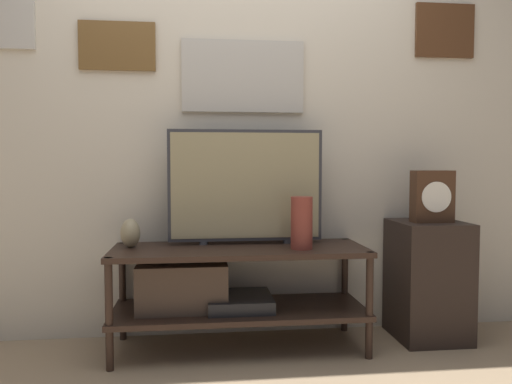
{
  "coord_description": "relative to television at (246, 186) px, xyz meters",
  "views": [
    {
      "loc": [
        -0.23,
        -2.46,
        1.05
      ],
      "look_at": [
        0.09,
        0.3,
        0.89
      ],
      "focal_mm": 35.0,
      "sensor_mm": 36.0,
      "label": 1
    }
  ],
  "objects": [
    {
      "name": "media_console",
      "position": [
        -0.17,
        -0.11,
        -0.55
      ],
      "size": [
        1.41,
        0.51,
        0.58
      ],
      "color": "black",
      "rests_on": "ground_plane"
    },
    {
      "name": "side_table",
      "position": [
        1.09,
        -0.07,
        -0.57
      ],
      "size": [
        0.4,
        0.42,
        0.7
      ],
      "color": "black",
      "rests_on": "ground_plane"
    },
    {
      "name": "wall_back",
      "position": [
        -0.05,
        0.19,
        0.44
      ],
      "size": [
        6.4,
        0.08,
        2.7
      ],
      "color": "beige",
      "rests_on": "ground_plane"
    },
    {
      "name": "ground_plane",
      "position": [
        -0.05,
        -0.41,
        -0.92
      ],
      "size": [
        12.0,
        12.0,
        0.0
      ],
      "primitive_type": "plane",
      "color": "#997F60"
    },
    {
      "name": "mantel_clock",
      "position": [
        1.09,
        -0.1,
        -0.06
      ],
      "size": [
        0.24,
        0.11,
        0.3
      ],
      "color": "#422819",
      "rests_on": "side_table"
    },
    {
      "name": "television",
      "position": [
        0.0,
        0.0,
        0.0
      ],
      "size": [
        0.89,
        0.05,
        0.66
      ],
      "color": "#333338",
      "rests_on": "media_console"
    },
    {
      "name": "vase_urn_stoneware",
      "position": [
        -0.65,
        -0.04,
        -0.26
      ],
      "size": [
        0.11,
        0.14,
        0.16
      ],
      "color": "tan",
      "rests_on": "media_console"
    },
    {
      "name": "vase_tall_ceramic",
      "position": [
        0.29,
        -0.2,
        -0.2
      ],
      "size": [
        0.12,
        0.12,
        0.29
      ],
      "color": "brown",
      "rests_on": "media_console"
    }
  ]
}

